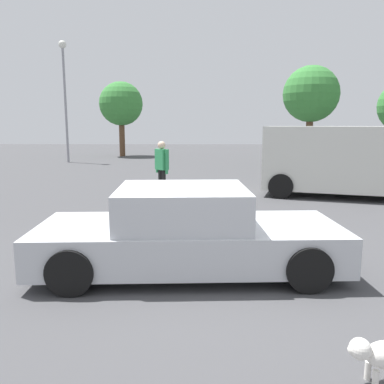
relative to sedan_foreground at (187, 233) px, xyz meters
name	(u,v)px	position (x,y,z in m)	size (l,w,h in m)	color
ground_plane	(193,274)	(0.10, -0.16, -0.60)	(80.00, 80.00, 0.00)	#424244
sedan_foreground	(187,233)	(0.00, 0.00, 0.00)	(4.69, 2.15, 1.31)	#B7BABF
dog	(381,355)	(1.79, -2.72, -0.32)	(0.64, 0.28, 0.44)	white
van_white	(349,159)	(4.85, 6.59, 0.59)	(5.54, 3.45, 2.19)	silver
pedestrian	(162,164)	(-1.00, 6.14, 0.45)	(0.45, 0.46, 1.75)	black
light_post_mid	(64,82)	(-7.80, 17.73, 4.09)	(0.44, 0.44, 7.00)	gray
tree_back_center	(311,95)	(6.10, 16.13, 3.23)	(3.00, 3.00, 5.37)	brown
tree_back_right	(121,104)	(-5.46, 22.47, 3.06)	(3.05, 3.05, 5.21)	brown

